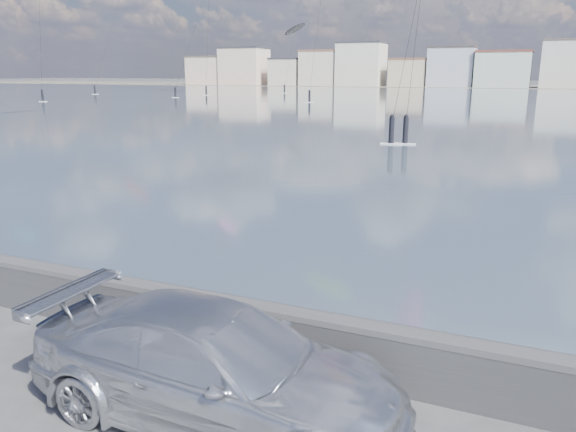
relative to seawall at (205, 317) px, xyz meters
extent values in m
cube|color=#364654|center=(0.00, 88.80, -0.58)|extent=(500.00, 177.00, 0.00)
cube|color=#4C473D|center=(0.00, 197.30, -0.57)|extent=(500.00, 60.00, 0.00)
cube|color=#28282B|center=(0.00, 0.00, -0.13)|extent=(400.00, 0.35, 0.90)
cylinder|color=#28282B|center=(0.00, 0.00, 0.32)|extent=(400.00, 0.36, 0.36)
cube|color=beige|center=(-112.00, 183.30, 4.42)|extent=(14.00, 11.00, 10.00)
cube|color=#4C423D|center=(-112.00, 183.30, 9.72)|extent=(14.28, 11.22, 0.60)
cube|color=beige|center=(-96.50, 183.30, 5.92)|extent=(16.00, 12.00, 13.00)
cube|color=#2D2D33|center=(-96.50, 183.30, 12.72)|extent=(16.32, 12.24, 0.60)
cube|color=beige|center=(-79.00, 183.30, 3.92)|extent=(11.00, 10.00, 9.00)
cube|color=#2D2D33|center=(-79.00, 183.30, 8.72)|extent=(11.22, 10.20, 0.60)
cube|color=beige|center=(-66.00, 183.30, 5.17)|extent=(13.00, 11.00, 11.50)
cube|color=brown|center=(-66.00, 183.30, 11.22)|extent=(13.26, 11.22, 0.60)
cube|color=beige|center=(-51.50, 183.30, 6.42)|extent=(15.00, 12.00, 14.00)
cube|color=#2D2D33|center=(-51.50, 183.30, 13.72)|extent=(15.30, 12.24, 0.60)
cube|color=beige|center=(-35.00, 183.30, 3.67)|extent=(12.00, 10.00, 8.50)
cube|color=brown|center=(-35.00, 183.30, 8.22)|extent=(12.24, 10.20, 0.60)
cube|color=#B2B7C6|center=(-21.50, 183.30, 5.42)|extent=(14.00, 11.00, 12.00)
cube|color=#383330|center=(-21.50, 183.30, 11.72)|extent=(14.28, 11.22, 0.60)
cube|color=#B7C6BC|center=(-6.00, 183.30, 4.67)|extent=(16.00, 13.00, 10.50)
cube|color=brown|center=(-6.00, 183.30, 10.22)|extent=(16.32, 13.26, 0.60)
cube|color=beige|center=(11.00, 183.30, 6.17)|extent=(13.00, 10.00, 13.50)
cube|color=#4C423D|center=(11.00, 183.30, 13.22)|extent=(13.26, 10.20, 0.60)
imported|color=silver|center=(1.22, -1.68, 0.21)|extent=(5.48, 2.25, 1.59)
ellipsoid|color=black|center=(-52.04, 126.76, 14.50)|extent=(4.06, 8.85, 4.17)
cube|color=white|center=(-48.46, 112.20, -0.53)|extent=(1.40, 0.42, 0.08)
cylinder|color=black|center=(-48.46, 112.20, 0.37)|extent=(0.36, 0.36, 1.70)
sphere|color=black|center=(-48.46, 112.20, 1.27)|extent=(0.28, 0.28, 0.28)
cylinder|color=black|center=(-50.25, 119.48, 7.61)|extent=(3.61, 14.59, 13.81)
cube|color=white|center=(-58.38, 94.56, -0.53)|extent=(1.40, 0.42, 0.08)
cylinder|color=black|center=(-58.38, 94.56, 0.37)|extent=(0.36, 0.36, 1.70)
sphere|color=black|center=(-58.38, 94.56, 1.27)|extent=(0.28, 0.28, 0.28)
cylinder|color=black|center=(-59.57, 98.67, 17.86)|extent=(2.42, 8.26, 34.29)
cube|color=white|center=(-57.95, 82.90, -0.53)|extent=(1.40, 0.42, 0.08)
cylinder|color=black|center=(-57.95, 82.90, 0.37)|extent=(0.36, 0.36, 1.70)
sphere|color=black|center=(-57.95, 82.90, 1.27)|extent=(0.28, 0.28, 0.28)
cylinder|color=black|center=(-56.82, 89.93, 14.25)|extent=(2.29, 14.09, 27.07)
cube|color=white|center=(-83.26, 89.39, -0.53)|extent=(1.40, 0.42, 0.08)
cylinder|color=black|center=(-83.26, 89.39, 0.37)|extent=(0.36, 0.36, 1.70)
sphere|color=black|center=(-83.26, 89.39, 1.27)|extent=(0.28, 0.28, 0.28)
cylinder|color=black|center=(-82.61, 94.49, 11.65)|extent=(1.33, 10.23, 21.88)
cube|color=white|center=(-28.38, 76.86, -0.53)|extent=(1.40, 0.42, 0.08)
cylinder|color=black|center=(-28.38, 76.86, 0.37)|extent=(0.36, 0.36, 1.70)
sphere|color=black|center=(-28.38, 76.86, 1.27)|extent=(0.28, 0.28, 0.28)
cube|color=white|center=(-3.84, 29.60, -0.53)|extent=(1.40, 0.42, 0.08)
cylinder|color=black|center=(-3.84, 29.60, 0.37)|extent=(0.36, 0.36, 1.70)
sphere|color=black|center=(-3.84, 29.60, 1.27)|extent=(0.28, 0.28, 0.28)
cube|color=white|center=(-69.24, 61.80, -0.53)|extent=(1.40, 0.42, 0.08)
cylinder|color=black|center=(-69.24, 61.80, 0.37)|extent=(0.36, 0.36, 1.70)
sphere|color=black|center=(-69.24, 61.80, 1.27)|extent=(0.28, 0.28, 0.28)
cube|color=white|center=(-2.98, 29.96, -0.53)|extent=(1.40, 0.42, 0.08)
cylinder|color=black|center=(-2.98, 29.96, 0.37)|extent=(0.36, 0.36, 1.70)
sphere|color=black|center=(-2.98, 29.96, 1.27)|extent=(0.28, 0.28, 0.28)
camera|label=1|loc=(4.93, -7.66, 4.14)|focal=35.00mm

